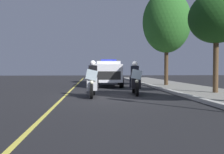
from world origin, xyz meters
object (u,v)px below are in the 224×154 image
tree_mid_block (216,18)px  tree_far_back (167,22)px  police_motorcycle_lead_left (93,82)px  police_suv (109,72)px  police_motorcycle_lead_right (135,81)px

tree_mid_block → tree_far_back: bearing=-173.4°
police_motorcycle_lead_left → police_suv: size_ratio=0.43×
police_motorcycle_lead_left → police_suv: bearing=170.4°
police_suv → tree_mid_block: size_ratio=0.97×
tree_mid_block → tree_far_back: size_ratio=0.73×
police_suv → police_motorcycle_lead_right: bearing=8.3°
police_motorcycle_lead_right → police_suv: police_suv is taller
police_motorcycle_lead_right → tree_far_back: tree_far_back is taller
police_suv → tree_far_back: size_ratio=0.70×
tree_mid_block → tree_far_back: tree_far_back is taller
police_suv → tree_far_back: (0.44, 4.38, 3.81)m
police_motorcycle_lead_left → tree_far_back: 9.75m
police_motorcycle_lead_left → police_motorcycle_lead_right: size_ratio=1.00×
police_motorcycle_lead_right → police_suv: (-6.40, -0.94, 0.37)m
tree_mid_block → police_motorcycle_lead_left: bearing=-84.2°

